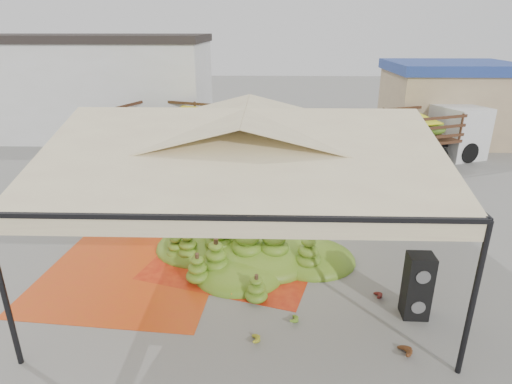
{
  "coord_description": "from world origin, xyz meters",
  "views": [
    {
      "loc": [
        0.54,
        -10.11,
        5.82
      ],
      "look_at": [
        0.2,
        1.5,
        1.3
      ],
      "focal_mm": 30.0,
      "sensor_mm": 36.0,
      "label": 1
    }
  ],
  "objects_px": {
    "speaker_stack": "(417,286)",
    "vendor": "(222,176)",
    "truck_left": "(205,127)",
    "truck_right": "(419,130)",
    "banana_heap": "(257,235)"
  },
  "relations": [
    {
      "from": "speaker_stack",
      "to": "vendor",
      "type": "height_order",
      "value": "vendor"
    },
    {
      "from": "truck_left",
      "to": "vendor",
      "type": "bearing_deg",
      "value": -54.41
    },
    {
      "from": "speaker_stack",
      "to": "truck_left",
      "type": "height_order",
      "value": "truck_left"
    },
    {
      "from": "vendor",
      "to": "truck_right",
      "type": "xyz_separation_m",
      "value": [
        8.41,
        4.99,
        0.58
      ]
    },
    {
      "from": "vendor",
      "to": "truck_right",
      "type": "distance_m",
      "value": 9.79
    },
    {
      "from": "banana_heap",
      "to": "speaker_stack",
      "type": "relative_size",
      "value": 3.88
    },
    {
      "from": "speaker_stack",
      "to": "truck_left",
      "type": "bearing_deg",
      "value": 119.43
    },
    {
      "from": "vendor",
      "to": "truck_right",
      "type": "bearing_deg",
      "value": -168.99
    },
    {
      "from": "truck_left",
      "to": "truck_right",
      "type": "relative_size",
      "value": 1.05
    },
    {
      "from": "banana_heap",
      "to": "speaker_stack",
      "type": "height_order",
      "value": "speaker_stack"
    },
    {
      "from": "truck_left",
      "to": "banana_heap",
      "type": "bearing_deg",
      "value": -52.67
    },
    {
      "from": "speaker_stack",
      "to": "vendor",
      "type": "distance_m",
      "value": 8.02
    },
    {
      "from": "banana_heap",
      "to": "speaker_stack",
      "type": "distance_m",
      "value": 4.23
    },
    {
      "from": "vendor",
      "to": "banana_heap",
      "type": "bearing_deg",
      "value": 88.83
    },
    {
      "from": "speaker_stack",
      "to": "truck_right",
      "type": "distance_m",
      "value": 12.04
    }
  ]
}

